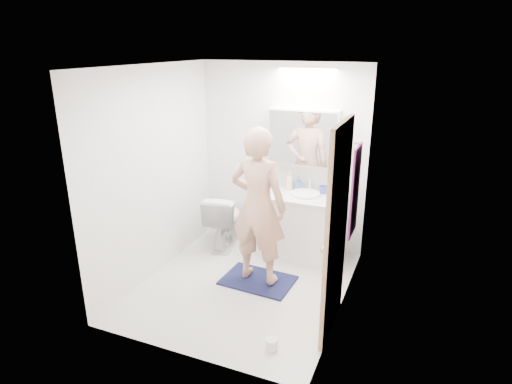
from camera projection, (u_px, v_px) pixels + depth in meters
The scene contains 23 objects.
floor at pixel (244, 285), 4.89m from camera, with size 2.50×2.50×0.00m, color silver.
ceiling at pixel (241, 66), 4.11m from camera, with size 2.50×2.50×0.00m, color white.
wall_back at pixel (282, 157), 5.59m from camera, with size 2.50×2.50×0.00m, color white.
wall_front at pixel (178, 231), 3.41m from camera, with size 2.50×2.50×0.00m, color white.
wall_left at pixel (154, 174), 4.90m from camera, with size 2.50×2.50×0.00m, color white.
wall_right at pixel (348, 199), 4.10m from camera, with size 2.50×2.50×0.00m, color white.
vanity_cabinet at pixel (303, 228), 5.46m from camera, with size 0.90×0.55×0.78m, color white.
countertop at pixel (305, 197), 5.33m from camera, with size 0.95×0.58×0.04m, color silver.
sink_basin at pixel (305, 194), 5.34m from camera, with size 0.36×0.36×0.03m, color white.
faucet at pixel (310, 184), 5.49m from camera, with size 0.02×0.02×0.16m, color white.
medicine_cabinet at pixel (303, 137), 5.32m from camera, with size 0.88×0.14×0.70m, color white.
mirror_panel at pixel (301, 139), 5.25m from camera, with size 0.84×0.01×0.66m, color silver.
toilet at pixel (224, 220), 5.75m from camera, with size 0.42×0.73×0.75m, color white.
bath_rug at pixel (258, 280), 4.97m from camera, with size 0.80×0.55×0.02m, color #151F43.
person at pixel (258, 206), 4.67m from camera, with size 0.64×0.42×1.76m, color tan.
door at pixel (336, 232), 3.87m from camera, with size 0.04×0.80×2.00m, color tan.
door_knob at pixel (324, 250), 3.64m from camera, with size 0.06×0.06×0.06m, color gold.
towel at pixel (355, 191), 4.62m from camera, with size 0.02×0.42×1.00m, color #12173A.
towel_hook at pixel (358, 144), 4.46m from camera, with size 0.02×0.02×0.07m, color silver.
soap_bottle_a at pixel (290, 181), 5.50m from camera, with size 0.09×0.09×0.23m, color #F0E49B.
soap_bottle_b at pixel (298, 183), 5.50m from camera, with size 0.08×0.08×0.18m, color #4E6BA8.
toothbrush_cup at pixel (323, 190), 5.38m from camera, with size 0.11×0.11×0.10m, color #414EC4.
toilet_paper_roll at pixel (271, 344), 3.87m from camera, with size 0.11×0.11×0.10m, color white.
Camera 1 is at (1.76, -3.90, 2.61)m, focal length 30.25 mm.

